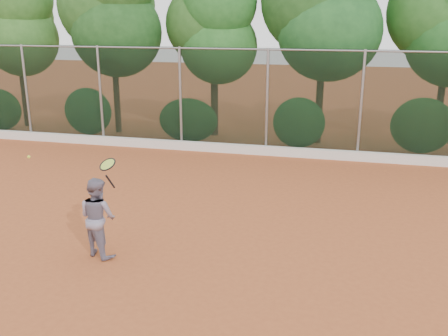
# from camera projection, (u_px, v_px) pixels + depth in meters

# --- Properties ---
(ground) EXTENTS (80.00, 80.00, 0.00)m
(ground) POSITION_uv_depth(u_px,v_px,m) (213.00, 238.00, 10.44)
(ground) COLOR #A54F27
(ground) RESTS_ON ground
(concrete_curb) EXTENTS (24.00, 0.20, 0.30)m
(concrete_curb) POSITION_uv_depth(u_px,v_px,m) (265.00, 150.00, 16.74)
(concrete_curb) COLOR silver
(concrete_curb) RESTS_ON ground
(tennis_player) EXTENTS (0.93, 0.85, 1.57)m
(tennis_player) POSITION_uv_depth(u_px,v_px,m) (98.00, 217.00, 9.52)
(tennis_player) COLOR gray
(tennis_player) RESTS_ON ground
(chainlink_fence) EXTENTS (24.09, 0.09, 3.50)m
(chainlink_fence) POSITION_uv_depth(u_px,v_px,m) (267.00, 99.00, 16.41)
(chainlink_fence) COLOR black
(chainlink_fence) RESTS_ON ground
(foliage_backdrop) EXTENTS (23.70, 3.63, 7.55)m
(foliage_backdrop) POSITION_uv_depth(u_px,v_px,m) (262.00, 18.00, 17.63)
(foliage_backdrop) COLOR #462A1B
(foliage_backdrop) RESTS_ON ground
(tennis_racket) EXTENTS (0.42, 0.40, 0.60)m
(tennis_racket) POSITION_uv_depth(u_px,v_px,m) (108.00, 166.00, 9.12)
(tennis_racket) COLOR black
(tennis_racket) RESTS_ON ground
(tennis_ball_in_flight) EXTENTS (0.06, 0.06, 0.06)m
(tennis_ball_in_flight) POSITION_uv_depth(u_px,v_px,m) (29.00, 157.00, 9.83)
(tennis_ball_in_flight) COLOR #E1F638
(tennis_ball_in_flight) RESTS_ON ground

